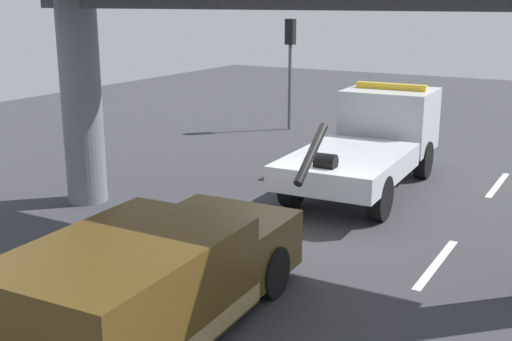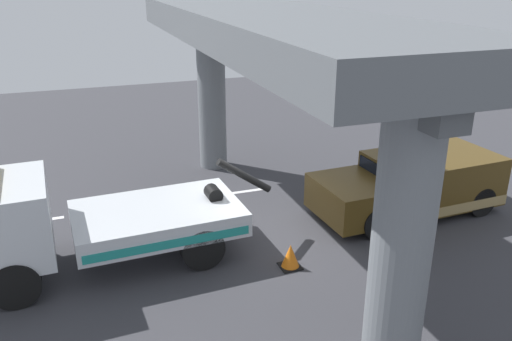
% 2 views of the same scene
% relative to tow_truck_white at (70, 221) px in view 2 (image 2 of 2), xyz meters
% --- Properties ---
extents(ground_plane, '(60.00, 40.00, 0.10)m').
position_rel_tow_truck_white_xyz_m(ground_plane, '(-4.47, -0.03, -1.25)').
color(ground_plane, '#38383D').
extents(lane_stripe_west, '(2.60, 0.16, 0.01)m').
position_rel_tow_truck_white_xyz_m(lane_stripe_west, '(-10.47, -2.89, -1.20)').
color(lane_stripe_west, silver).
rests_on(lane_stripe_west, ground).
extents(lane_stripe_mid, '(2.60, 0.16, 0.01)m').
position_rel_tow_truck_white_xyz_m(lane_stripe_mid, '(-4.47, -2.89, -1.20)').
color(lane_stripe_mid, silver).
rests_on(lane_stripe_mid, ground).
extents(lane_stripe_east, '(2.60, 0.16, 0.01)m').
position_rel_tow_truck_white_xyz_m(lane_stripe_east, '(1.53, -2.89, -1.20)').
color(lane_stripe_east, silver).
rests_on(lane_stripe_east, ground).
extents(tow_truck_white, '(7.30, 2.63, 2.46)m').
position_rel_tow_truck_white_xyz_m(tow_truck_white, '(0.00, 0.00, 0.00)').
color(tow_truck_white, silver).
rests_on(tow_truck_white, ground).
extents(towed_van_green, '(5.28, 2.40, 1.58)m').
position_rel_tow_truck_white_xyz_m(towed_van_green, '(-9.04, -0.04, -0.42)').
color(towed_van_green, '#4C3814').
rests_on(towed_van_green, ground).
extents(overpass_structure, '(3.60, 12.80, 5.54)m').
position_rel_tow_truck_white_xyz_m(overpass_structure, '(-4.75, -0.03, 3.43)').
color(overpass_structure, slate).
rests_on(overpass_structure, ground).
extents(traffic_cone_orange, '(0.48, 0.48, 0.57)m').
position_rel_tow_truck_white_xyz_m(traffic_cone_orange, '(-4.62, 1.58, -0.93)').
color(traffic_cone_orange, orange).
rests_on(traffic_cone_orange, ground).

